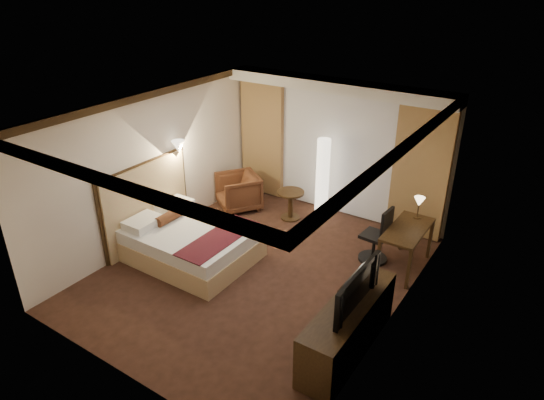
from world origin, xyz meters
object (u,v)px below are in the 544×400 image
Objects in this scene: armchair at (238,190)px; dresser at (348,327)px; side_table at (291,205)px; office_chair at (375,234)px; desk at (405,248)px; bed at (192,243)px; floor_lamp at (322,179)px; television at (350,281)px.

dresser is at bearing 0.53° from armchair.
armchair reaches higher than side_table.
office_chair is at bearing 104.43° from dresser.
desk is at bearing 10.01° from office_chair.
office_chair is at bearing 32.55° from bed.
floor_lamp reaches higher than office_chair.
armchair is 0.70× the size of television.
television reaches higher than armchair.
dresser is at bearing -47.07° from side_table.
office_chair is (1.50, -0.92, -0.31)m from floor_lamp.
desk is at bearing 91.26° from dresser.
office_chair is 0.53× the size of dresser.
dresser is at bearing -88.74° from desk.
dresser is (0.05, -2.27, -0.00)m from desk.
armchair is 4.49m from television.
armchair is 3.13m from office_chair.
television is at bearing 0.31° from armchair.
armchair is at bearing -169.74° from side_table.
bed is 2.49× the size of armchair.
side_table is 3.74m from dresser.
armchair is (-0.50, 1.97, 0.11)m from bed.
dresser is at bearing -71.03° from office_chair.
bed is at bearing -106.25° from side_table.
bed is 1.72× the size of desk.
floor_lamp reaches higher than desk.
television reaches higher than office_chair.
desk is at bearing 1.13° from television.
dresser is 0.71m from television.
office_chair reaches higher than side_table.
office_chair is at bearing 29.36° from armchair.
armchair is at bearing 55.92° from television.
bed is at bearing -40.70° from armchair.
side_table is 0.36× the size of floor_lamp.
armchair is 0.80× the size of office_chair.
armchair is 3.64m from desk.
bed is 1.23× the size of floor_lamp.
dresser reaches higher than side_table.
television is at bearing -10.02° from bed.
floor_lamp is 3.79m from dresser.
dresser is (3.68, -2.53, -0.03)m from armchair.
dresser is at bearing -9.93° from bed.
office_chair is at bearing -31.34° from floor_lamp.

